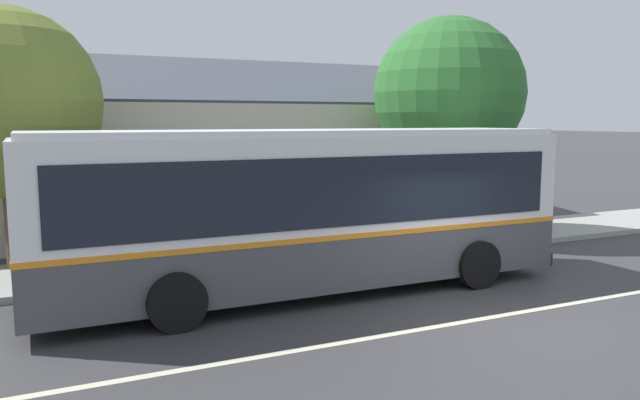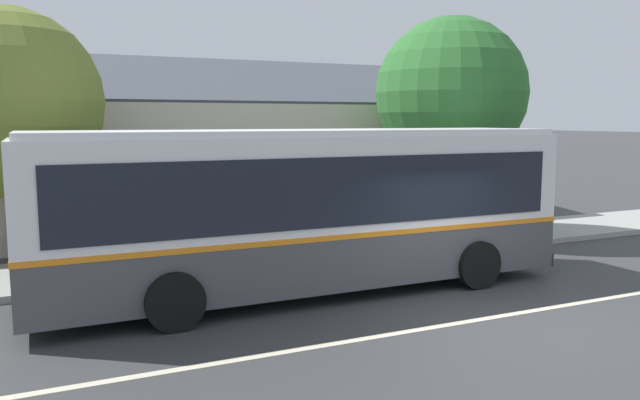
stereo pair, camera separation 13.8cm
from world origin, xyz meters
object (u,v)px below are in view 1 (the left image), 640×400
Objects in this scene: bench_down_street at (88,253)px; street_tree_primary at (446,97)px; bus_stop_sign at (487,187)px; street_tree_secondary at (0,109)px; transit_bus at (308,206)px.

bench_down_street is 10.69m from street_tree_primary.
street_tree_primary is 2.68× the size of bus_stop_sign.
street_tree_primary is 11.63m from street_tree_secondary.
bus_stop_sign is (6.31, 2.09, -0.11)m from transit_bus.
street_tree_primary is at bearing 4.18° from bench_down_street.
street_tree_secondary is (-5.50, 4.12, 1.93)m from transit_bus.
transit_bus is 6.65m from bus_stop_sign.
transit_bus is 1.81× the size of street_tree_secondary.
bench_down_street is at bearing 142.17° from transit_bus.
bench_down_street is 10.34m from bus_stop_sign.
bus_stop_sign is at bearing -9.75° from street_tree_secondary.
transit_bus is 5.11m from bench_down_street.
street_tree_secondary reaches higher than transit_bus.
bus_stop_sign is (0.19, -1.69, -2.48)m from street_tree_primary.
street_tree_primary is at bearing 96.27° from bus_stop_sign.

